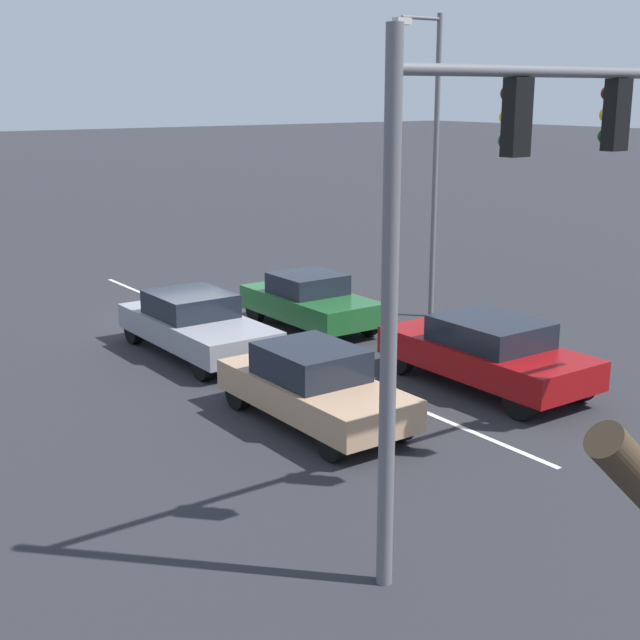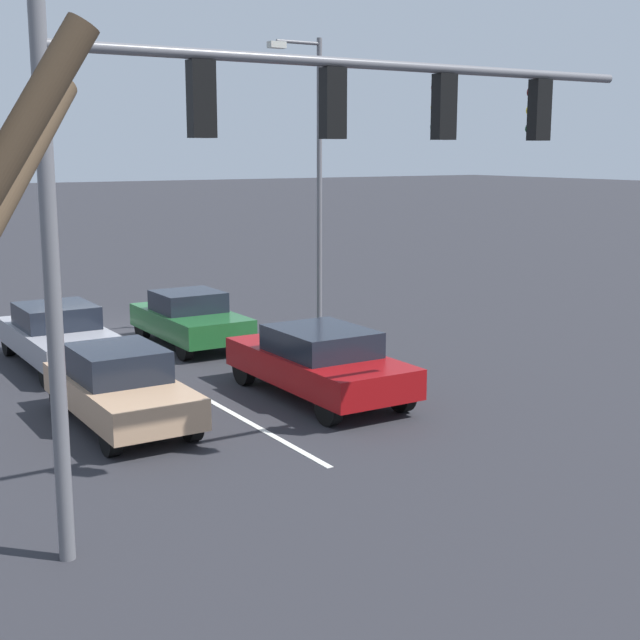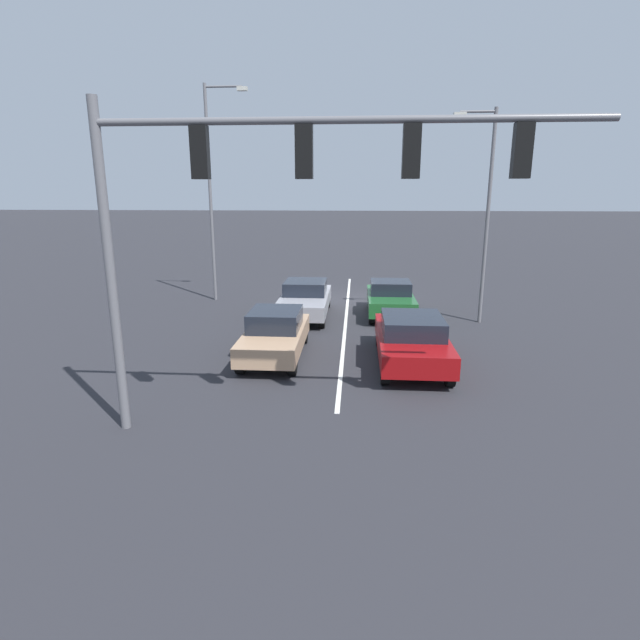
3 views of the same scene
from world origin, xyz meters
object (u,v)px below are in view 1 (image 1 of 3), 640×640
Objects in this scene: car_gray_midlane_second at (196,324)px; traffic_signal_gantry at (579,165)px; car_darkgreen_leftlane_second at (310,301)px; car_maroon_leftlane_front at (487,351)px; car_tan_midlane_front at (314,386)px; street_lamp_left_shoulder at (432,149)px.

traffic_signal_gantry is at bearing 92.26° from car_gray_midlane_second.
car_darkgreen_leftlane_second is 11.87m from traffic_signal_gantry.
car_tan_midlane_front is (4.11, -0.37, -0.04)m from car_maroon_leftlane_front.
car_tan_midlane_front reaches higher than car_gray_midlane_second.
street_lamp_left_shoulder is (-7.15, -4.77, 3.76)m from car_tan_midlane_front.
car_tan_midlane_front is 6.83m from car_darkgreen_leftlane_second.
traffic_signal_gantry is at bearing 56.90° from street_lamp_left_shoulder.
car_darkgreen_leftlane_second is 5.07m from street_lamp_left_shoulder.
traffic_signal_gantry reaches higher than car_gray_midlane_second.
car_gray_midlane_second is at bearing 5.71° from car_darkgreen_leftlane_second.
car_tan_midlane_front is 5.30m from car_gray_midlane_second.
car_gray_midlane_second is 11.14m from traffic_signal_gantry.
car_maroon_leftlane_front is at bearing 174.79° from car_tan_midlane_front.
car_maroon_leftlane_front is 0.59× the size of street_lamp_left_shoulder.
car_maroon_leftlane_front is 6.02m from car_darkgreen_leftlane_second.
car_gray_midlane_second is 0.59× the size of street_lamp_left_shoulder.
car_tan_midlane_front is at bearing 55.57° from car_darkgreen_leftlane_second.
car_maroon_leftlane_front is at bearing -125.74° from traffic_signal_gantry.
traffic_signal_gantry reaches higher than car_maroon_leftlane_front.
car_maroon_leftlane_front is 7.09m from traffic_signal_gantry.
street_lamp_left_shoulder reaches higher than car_maroon_leftlane_front.
car_tan_midlane_front is 1.05× the size of car_darkgreen_leftlane_second.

